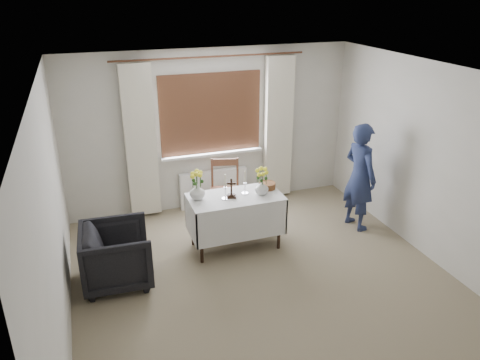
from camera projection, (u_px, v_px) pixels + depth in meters
name	position (u px, v px, depth m)	size (l,w,h in m)	color
ground	(270.00, 289.00, 5.57)	(5.00, 5.00, 0.00)	gray
altar_table	(235.00, 222.00, 6.32)	(1.24, 0.64, 0.76)	white
wooden_chair	(226.00, 193.00, 6.94)	(0.44, 0.44, 0.96)	brown
armchair	(117.00, 255.00, 5.57)	(0.79, 0.81, 0.74)	black
person	(360.00, 177.00, 6.71)	(0.58, 0.38, 1.59)	navy
radiator	(214.00, 188.00, 7.56)	(1.10, 0.10, 0.60)	white
wooden_cross	(231.00, 188.00, 6.09)	(0.12, 0.09, 0.27)	black
candlestick_left	(225.00, 187.00, 6.03)	(0.10, 0.10, 0.35)	silver
candlestick_right	(245.00, 182.00, 6.19)	(0.09, 0.09, 0.32)	silver
flower_vase_left	(197.00, 192.00, 6.05)	(0.20, 0.20, 0.21)	silver
flower_vase_right	(262.00, 188.00, 6.20)	(0.18, 0.18, 0.19)	silver
wicker_basket	(267.00, 185.00, 6.40)	(0.22, 0.22, 0.08)	brown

